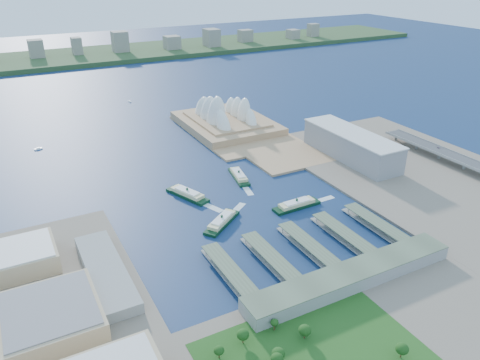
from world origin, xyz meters
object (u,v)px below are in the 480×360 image
toaster_building (351,145)px  ferry_d (297,203)px  car_c (438,148)px  ferry_b (239,174)px  opera_house (226,108)px  ferry_c (222,220)px  ferry_a (187,192)px

toaster_building → ferry_d: (-142.41, -79.58, -15.16)m
toaster_building → car_c: size_ratio=34.48×
ferry_b → ferry_d: (20.84, -97.91, 0.25)m
opera_house → ferry_b: 197.72m
toaster_building → ferry_c: (-231.63, -72.96, -15.27)m
opera_house → ferry_b: bearing=-112.0°
opera_house → ferry_a: (-149.76, -198.48, -26.44)m
ferry_b → ferry_c: 114.06m
toaster_building → car_c: toaster_building is taller
ferry_d → ferry_b: bearing=10.4°
opera_house → ferry_c: bearing=-117.4°
ferry_d → car_c: size_ratio=12.57×
opera_house → ferry_d: opera_house is taller
ferry_b → toaster_building: bearing=4.6°
ferry_c → car_c: 341.36m
car_c → ferry_d: bearing=6.0°
toaster_building → ferry_a: size_ratio=2.64×
ferry_a → opera_house: bearing=31.7°
opera_house → ferry_b: opera_house is taller
opera_house → car_c: (199.00, -253.02, -16.50)m
ferry_a → ferry_b: (76.50, 16.81, -0.46)m
toaster_building → ferry_c: bearing=-162.5°
ferry_b → ferry_c: bearing=-115.9°
opera_house → toaster_building: opera_house is taller
opera_house → ferry_a: opera_house is taller
opera_house → ferry_d: size_ratio=3.18×
ferry_c → toaster_building: bearing=-108.6°
opera_house → toaster_building: 219.62m
car_c → toaster_building: bearing=-25.9°
opera_house → car_c: 322.32m
ferry_c → ferry_d: bearing=-130.3°
toaster_building → ferry_a: 240.23m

